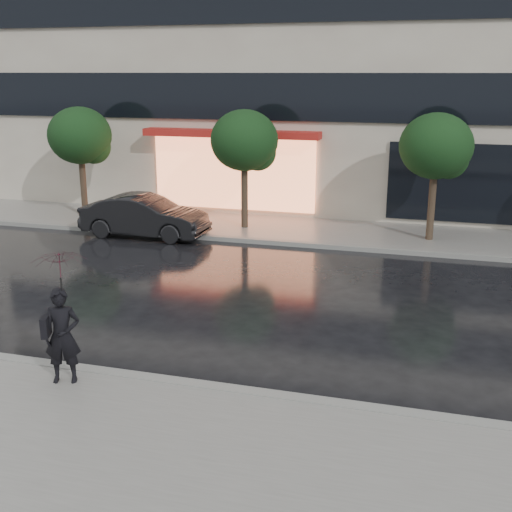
% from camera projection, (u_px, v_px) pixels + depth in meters
% --- Properties ---
extents(ground, '(120.00, 120.00, 0.00)m').
position_uv_depth(ground, '(243.00, 368.00, 11.54)').
color(ground, black).
rests_on(ground, ground).
extents(sidewalk_near, '(60.00, 4.50, 0.12)m').
position_uv_depth(sidewalk_near, '(171.00, 469.00, 8.52)').
color(sidewalk_near, slate).
rests_on(sidewalk_near, ground).
extents(sidewalk_far, '(60.00, 3.50, 0.12)m').
position_uv_depth(sidewalk_far, '(334.00, 233.00, 20.99)').
color(sidewalk_far, slate).
rests_on(sidewalk_far, ground).
extents(curb_near, '(60.00, 0.25, 0.14)m').
position_uv_depth(curb_near, '(225.00, 390.00, 10.59)').
color(curb_near, gray).
rests_on(curb_near, ground).
extents(curb_far, '(60.00, 0.25, 0.14)m').
position_uv_depth(curb_far, '(325.00, 246.00, 19.37)').
color(curb_far, gray).
rests_on(curb_far, ground).
extents(tree_far_west, '(2.20, 2.20, 3.99)m').
position_uv_depth(tree_far_west, '(82.00, 138.00, 22.35)').
color(tree_far_west, '#33261C').
rests_on(tree_far_west, ground).
extents(tree_mid_west, '(2.20, 2.20, 3.99)m').
position_uv_depth(tree_mid_west, '(246.00, 143.00, 20.77)').
color(tree_mid_west, '#33261C').
rests_on(tree_mid_west, ground).
extents(tree_mid_east, '(2.20, 2.20, 3.99)m').
position_uv_depth(tree_mid_east, '(438.00, 149.00, 19.19)').
color(tree_mid_east, '#33261C').
rests_on(tree_mid_east, ground).
extents(parked_car, '(4.11, 1.49, 1.35)m').
position_uv_depth(parked_car, '(145.00, 216.00, 20.56)').
color(parked_car, black).
rests_on(parked_car, ground).
extents(pedestrian_with_umbrella, '(1.10, 1.11, 2.26)m').
position_uv_depth(pedestrian_with_umbrella, '(61.00, 300.00, 10.42)').
color(pedestrian_with_umbrella, black).
rests_on(pedestrian_with_umbrella, sidewalk_near).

